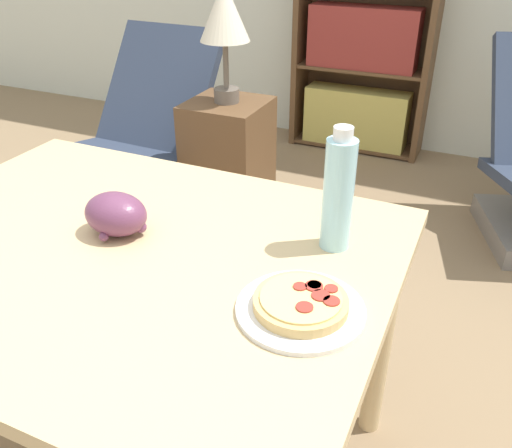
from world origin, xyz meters
name	(u,v)px	position (x,y,z in m)	size (l,w,h in m)	color
ground_plane	(172,434)	(0.00, 0.00, 0.00)	(14.00, 14.00, 0.00)	#897051
dining_table	(125,284)	(0.00, -0.11, 0.63)	(1.17, 0.90, 0.73)	#D1B27F
pizza_on_plate	(301,305)	(0.43, -0.15, 0.74)	(0.24, 0.24, 0.04)	white
grape_bunch	(116,214)	(-0.04, -0.06, 0.77)	(0.15, 0.12, 0.10)	#6B3856
drink_bottle	(338,193)	(0.42, 0.09, 0.85)	(0.06, 0.06, 0.27)	#A3DBEA
lounge_chair_near	(145,160)	(-0.85, 1.15, 0.29)	(0.58, 0.78, 0.88)	slate
bookshelf	(365,34)	(-0.12, 2.47, 0.72)	(0.84, 0.26, 1.53)	brown
side_table	(229,168)	(-0.39, 1.17, 0.32)	(0.34, 0.34, 0.64)	brown
table_lamp	(224,17)	(-0.39, 1.17, 0.99)	(0.21, 0.21, 0.50)	#665B51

